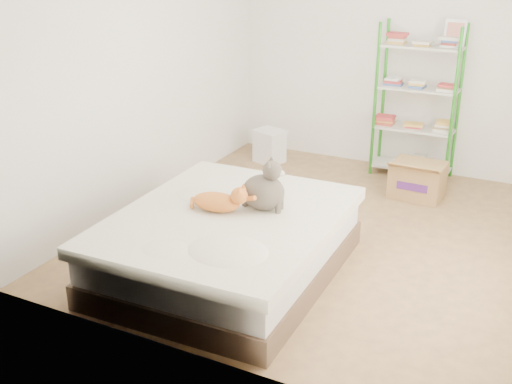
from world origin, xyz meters
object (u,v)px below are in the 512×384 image
Objects in this scene: grey_cat at (263,185)px; white_bin at (269,146)px; bed at (228,244)px; cardboard_box at (418,180)px; shelf_unit at (418,99)px; orange_cat at (216,200)px.

grey_cat is 2.68m from white_bin.
cardboard_box is at bearing 66.08° from bed.
shelf_unit is at bearing -22.76° from grey_cat.
shelf_unit reaches higher than cardboard_box.
white_bin is (-0.89, 2.61, -0.06)m from bed.
cardboard_box is at bearing -8.87° from white_bin.
orange_cat is (-0.11, 0.03, 0.35)m from bed.
grey_cat is at bearing 26.02° from orange_cat.
grey_cat is 0.78× the size of cardboard_box.
grey_cat is at bearing -65.43° from white_bin.
orange_cat is at bearing -113.53° from cardboard_box.
cardboard_box reaches higher than white_bin.
orange_cat is 1.13× the size of white_bin.
orange_cat is at bearing -106.53° from shelf_unit.
cardboard_box is (0.22, -0.61, -0.70)m from shelf_unit.
shelf_unit is 0.95m from cardboard_box.
shelf_unit reaches higher than orange_cat.
bed is at bearing 125.97° from grey_cat.
cardboard_box is (1.08, 2.29, -0.43)m from orange_cat.
bed is 2.76m from white_bin.
grey_cat is (0.32, 0.19, 0.11)m from orange_cat.
bed reaches higher than white_bin.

